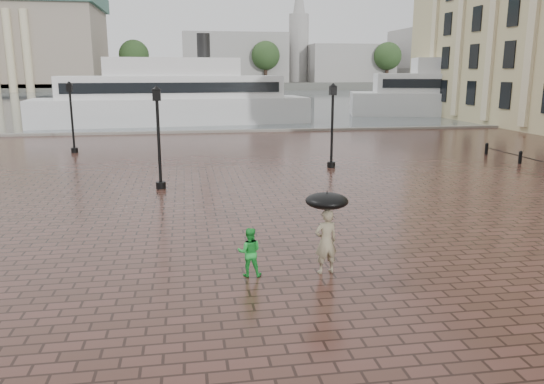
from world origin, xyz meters
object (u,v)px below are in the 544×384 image
at_px(ferry_near, 173,97).
at_px(ferry_far, 471,92).
at_px(street_lamps, 182,125).
at_px(child_pedestrian, 249,252).
at_px(adult_pedestrian, 326,241).

height_order(ferry_near, ferry_far, ferry_far).
xyz_separation_m(street_lamps, ferry_near, (-0.99, 25.11, 0.31)).
height_order(child_pedestrian, ferry_far, ferry_far).
bearing_deg(adult_pedestrian, ferry_near, -94.39).
bearing_deg(child_pedestrian, adult_pedestrian, -175.21).
bearing_deg(ferry_far, adult_pedestrian, -108.10).
relative_size(child_pedestrian, ferry_far, 0.04).
xyz_separation_m(ferry_near, ferry_far, (34.60, 4.91, 0.11)).
height_order(adult_pedestrian, ferry_near, ferry_near).
bearing_deg(street_lamps, child_pedestrian, -84.06).
distance_m(child_pedestrian, ferry_near, 41.56).
distance_m(ferry_near, ferry_far, 34.95).
xyz_separation_m(street_lamps, child_pedestrian, (1.70, -16.31, -1.69)).
xyz_separation_m(child_pedestrian, ferry_near, (-2.69, 41.43, 2.00)).
relative_size(adult_pedestrian, ferry_near, 0.06).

